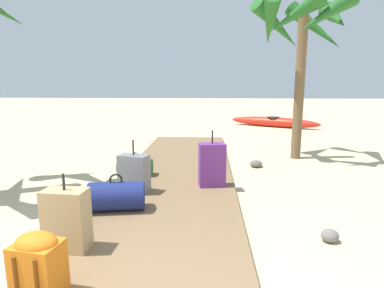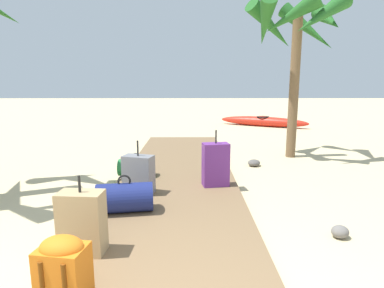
% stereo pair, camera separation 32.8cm
% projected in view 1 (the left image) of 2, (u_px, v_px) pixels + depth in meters
% --- Properties ---
extents(ground_plane, '(60.00, 60.00, 0.00)m').
position_uv_depth(ground_plane, '(172.00, 195.00, 4.80)').
color(ground_plane, '#CCB789').
extents(boardwalk, '(1.90, 7.81, 0.08)m').
position_uv_depth(boardwalk, '(177.00, 177.00, 5.56)').
color(boardwalk, brown).
rests_on(boardwalk, ground).
extents(duffel_bag_navy, '(0.73, 0.46, 0.47)m').
position_uv_depth(duffel_bag_navy, '(117.00, 196.00, 3.98)').
color(duffel_bag_navy, navy).
rests_on(duffel_bag_navy, boardwalk).
extents(suitcase_tan, '(0.42, 0.26, 0.75)m').
position_uv_depth(suitcase_tan, '(67.00, 220.00, 3.02)').
color(suitcase_tan, tan).
rests_on(suitcase_tan, boardwalk).
extents(suitcase_purple, '(0.43, 0.29, 0.87)m').
position_uv_depth(suitcase_purple, '(212.00, 165.00, 4.90)').
color(suitcase_purple, '#6B2D84').
rests_on(suitcase_purple, boardwalk).
extents(suitcase_grey, '(0.47, 0.35, 0.77)m').
position_uv_depth(suitcase_grey, '(134.00, 173.00, 4.64)').
color(suitcase_grey, slate).
rests_on(suitcase_grey, boardwalk).
extents(backpack_orange, '(0.37, 0.31, 0.51)m').
position_uv_depth(backpack_orange, '(38.00, 264.00, 2.34)').
color(backpack_orange, orange).
rests_on(backpack_orange, boardwalk).
extents(duffel_bag_green, '(0.59, 0.31, 0.40)m').
position_uv_depth(duffel_bag_green, '(135.00, 167.00, 5.52)').
color(duffel_bag_green, '#237538').
rests_on(duffel_bag_green, boardwalk).
extents(palm_tree_far_right, '(2.20, 2.20, 3.49)m').
position_uv_depth(palm_tree_far_right, '(302.00, 29.00, 6.68)').
color(palm_tree_far_right, brown).
rests_on(palm_tree_far_right, ground).
extents(kayak, '(3.24, 2.08, 0.38)m').
position_uv_depth(kayak, '(274.00, 122.00, 12.12)').
color(kayak, red).
rests_on(kayak, ground).
extents(rock_right_near, '(0.23, 0.23, 0.14)m').
position_uv_depth(rock_right_near, '(330.00, 236.00, 3.37)').
color(rock_right_near, slate).
rests_on(rock_right_near, ground).
extents(rock_right_mid, '(0.35, 0.36, 0.13)m').
position_uv_depth(rock_right_mid, '(256.00, 164.00, 6.36)').
color(rock_right_mid, '#5B5651').
rests_on(rock_right_mid, ground).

